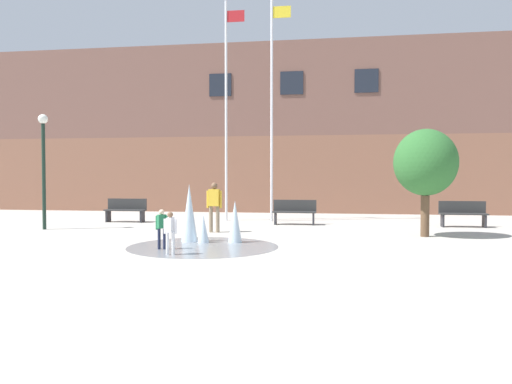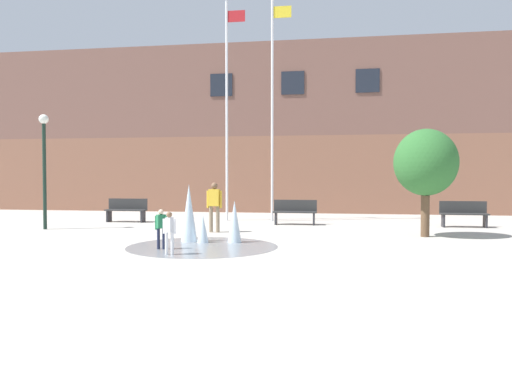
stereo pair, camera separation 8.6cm
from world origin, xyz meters
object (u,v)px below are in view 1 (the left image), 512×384
(child_in_fountain, at_px, (162,226))
(adult_in_red, at_px, (214,203))
(park_bench_under_right_flagpole, at_px, (295,212))
(lamp_post_left_lane, at_px, (43,154))
(park_bench_far_right, at_px, (463,213))
(flagpole_left, at_px, (227,105))
(park_bench_far_left, at_px, (126,210))
(flagpole_right, at_px, (272,103))
(child_running, at_px, (170,230))
(street_tree_near_building, at_px, (426,163))

(child_in_fountain, bearing_deg, adult_in_red, 37.83)
(park_bench_under_right_flagpole, bearing_deg, adult_in_red, -128.42)
(adult_in_red, height_order, lamp_post_left_lane, lamp_post_left_lane)
(park_bench_far_right, xyz_separation_m, flagpole_left, (-8.76, 1.23, 4.16))
(park_bench_far_left, distance_m, flagpole_right, 7.11)
(park_bench_far_right, distance_m, flagpole_left, 9.77)
(park_bench_far_left, xyz_separation_m, park_bench_under_right_flagpole, (6.59, 0.00, 0.00))
(park_bench_far_left, xyz_separation_m, lamp_post_left_lane, (-1.60, -2.97, 2.05))
(park_bench_far_right, height_order, child_in_fountain, child_in_fountain)
(child_running, relative_size, flagpole_left, 0.11)
(adult_in_red, relative_size, child_in_fountain, 1.61)
(park_bench_far_right, bearing_deg, lamp_post_left_lane, -168.06)
(park_bench_under_right_flagpole, relative_size, child_in_fountain, 1.62)
(park_bench_under_right_flagpole, distance_m, street_tree_near_building, 5.41)
(child_running, distance_m, flagpole_left, 9.66)
(park_bench_far_left, height_order, child_running, child_running)
(child_running, bearing_deg, lamp_post_left_lane, -122.51)
(park_bench_far_left, bearing_deg, park_bench_far_right, 0.08)
(flagpole_right, distance_m, street_tree_near_building, 7.13)
(child_running, bearing_deg, adult_in_red, -174.19)
(child_running, distance_m, lamp_post_left_lane, 7.72)
(flagpole_left, xyz_separation_m, flagpole_right, (1.84, 0.00, 0.04))
(park_bench_under_right_flagpole, xyz_separation_m, flagpole_right, (-0.99, 1.25, 4.20))
(adult_in_red, relative_size, child_running, 1.61)
(park_bench_under_right_flagpole, height_order, child_in_fountain, child_in_fountain)
(flagpole_left, distance_m, lamp_post_left_lane, 7.15)
(child_in_fountain, relative_size, child_running, 1.00)
(park_bench_far_left, height_order, lamp_post_left_lane, lamp_post_left_lane)
(park_bench_under_right_flagpole, bearing_deg, child_in_fountain, -112.10)
(park_bench_far_right, distance_m, street_tree_near_building, 3.97)
(child_in_fountain, relative_size, flagpole_right, 0.11)
(street_tree_near_building, bearing_deg, flagpole_left, 148.12)
(park_bench_far_left, relative_size, flagpole_left, 0.18)
(flagpole_right, bearing_deg, flagpole_left, 180.00)
(adult_in_red, bearing_deg, street_tree_near_building, 2.93)
(child_in_fountain, bearing_deg, park_bench_far_right, -8.23)
(park_bench_far_left, bearing_deg, adult_in_red, -34.59)
(park_bench_far_left, bearing_deg, street_tree_near_building, -15.99)
(flagpole_left, bearing_deg, park_bench_far_left, -161.67)
(child_in_fountain, distance_m, child_running, 0.91)
(park_bench_under_right_flagpole, distance_m, child_running, 7.84)
(park_bench_far_right, relative_size, flagpole_right, 0.18)
(park_bench_far_right, bearing_deg, park_bench_under_right_flagpole, -179.85)
(flagpole_right, distance_m, lamp_post_left_lane, 8.62)
(lamp_post_left_lane, bearing_deg, child_in_fountain, -34.54)
(flagpole_left, height_order, lamp_post_left_lane, flagpole_left)
(park_bench_far_left, height_order, park_bench_far_right, same)
(street_tree_near_building, bearing_deg, adult_in_red, 178.86)
(child_running, xyz_separation_m, lamp_post_left_lane, (-5.94, 4.53, 1.95))
(park_bench_far_right, height_order, adult_in_red, adult_in_red)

